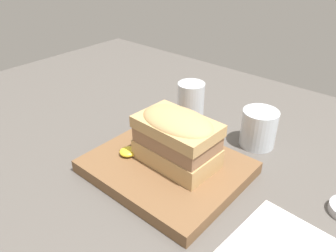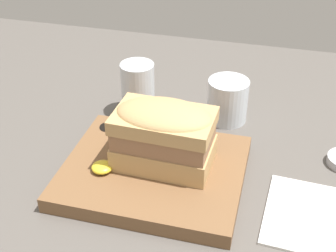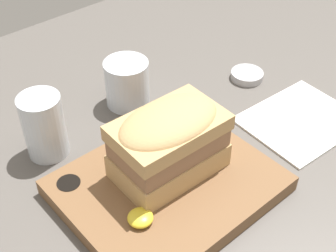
{
  "view_description": "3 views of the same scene",
  "coord_description": "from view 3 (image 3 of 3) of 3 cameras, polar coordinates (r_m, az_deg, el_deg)",
  "views": [
    {
      "loc": [
        23.72,
        -39.9,
        42.38
      ],
      "look_at": [
        -10.55,
        -0.24,
        11.28
      ],
      "focal_mm": 35.0,
      "sensor_mm": 36.0,
      "label": 1
    },
    {
      "loc": [
        7.52,
        -57.28,
        50.71
      ],
      "look_at": [
        -8.0,
        1.62,
        9.99
      ],
      "focal_mm": 50.0,
      "sensor_mm": 36.0,
      "label": 2
    },
    {
      "loc": [
        -38.83,
        -35.7,
        52.26
      ],
      "look_at": [
        -6.53,
        1.31,
        10.56
      ],
      "focal_mm": 50.0,
      "sensor_mm": 36.0,
      "label": 3
    }
  ],
  "objects": [
    {
      "name": "condiment_dish",
      "position": [
        0.9,
        9.6,
        6.11
      ],
      "size": [
        6.05,
        6.05,
        1.39
      ],
      "color": "#B2B2B7",
      "rests_on": "dining_table"
    },
    {
      "name": "dining_table",
      "position": [
        0.74,
        4.52,
        -4.02
      ],
      "size": [
        174.58,
        109.52,
        2.0
      ],
      "color": "#56514C",
      "rests_on": "ground"
    },
    {
      "name": "mustard_dollop",
      "position": [
        0.6,
        -3.39,
        -11.1
      ],
      "size": [
        3.33,
        3.33,
        1.33
      ],
      "color": "yellow",
      "rests_on": "serving_board"
    },
    {
      "name": "napkin",
      "position": [
        0.82,
        15.86,
        0.64
      ],
      "size": [
        19.15,
        16.1,
        0.4
      ],
      "rotation": [
        0.0,
        0.0,
        -0.06
      ],
      "color": "white",
      "rests_on": "dining_table"
    },
    {
      "name": "sandwich",
      "position": [
        0.63,
        0.1,
        -1.74
      ],
      "size": [
        15.39,
        9.91,
        10.53
      ],
      "rotation": [
        0.0,
        0.0,
        -0.03
      ],
      "color": "tan",
      "rests_on": "serving_board"
    },
    {
      "name": "wine_glass",
      "position": [
        0.81,
        -5.0,
        5.03
      ],
      "size": [
        7.61,
        7.61,
        8.2
      ],
      "color": "silver",
      "rests_on": "dining_table"
    },
    {
      "name": "water_glass",
      "position": [
        0.73,
        -14.79,
        -0.41
      ],
      "size": [
        6.35,
        6.35,
        10.36
      ],
      "color": "silver",
      "rests_on": "dining_table"
    },
    {
      "name": "serving_board",
      "position": [
        0.66,
        -0.13,
        -7.26
      ],
      "size": [
        28.17,
        23.64,
        2.56
      ],
      "color": "brown",
      "rests_on": "dining_table"
    }
  ]
}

